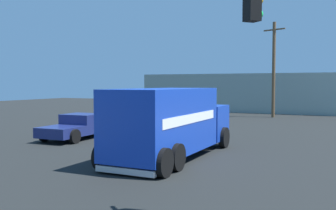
{
  "coord_description": "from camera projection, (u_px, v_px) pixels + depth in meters",
  "views": [
    {
      "loc": [
        7.25,
        -14.16,
        3.14
      ],
      "look_at": [
        -0.16,
        0.72,
        2.2
      ],
      "focal_mm": 40.98,
      "sensor_mm": 36.0,
      "label": 1
    }
  ],
  "objects": [
    {
      "name": "ground_plane",
      "position": [
        164.0,
        158.0,
        16.06
      ],
      "size": [
        100.0,
        100.0,
        0.0
      ],
      "primitive_type": "plane",
      "color": "black"
    },
    {
      "name": "delivery_truck",
      "position": [
        171.0,
        122.0,
        16.11
      ],
      "size": [
        2.86,
        8.19,
        2.93
      ],
      "color": "#1438AD",
      "rests_on": "ground"
    },
    {
      "name": "traffic_light_primary",
      "position": [
        332.0,
        39.0,
        6.44
      ],
      "size": [
        3.04,
        2.53,
        5.96
      ],
      "color": "#38383D",
      "rests_on": "ground"
    },
    {
      "name": "pickup_navy",
      "position": [
        80.0,
        126.0,
        21.95
      ],
      "size": [
        2.45,
        5.29,
        1.38
      ],
      "color": "navy",
      "rests_on": "ground"
    },
    {
      "name": "utility_pole",
      "position": [
        274.0,
        68.0,
        35.19
      ],
      "size": [
        2.1,
        0.91,
        8.75
      ],
      "color": "brown",
      "rests_on": "ground"
    },
    {
      "name": "building_backdrop",
      "position": [
        243.0,
        93.0,
        43.63
      ],
      "size": [
        22.43,
        6.0,
        4.19
      ],
      "primitive_type": "cube",
      "color": "gray",
      "rests_on": "ground"
    }
  ]
}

